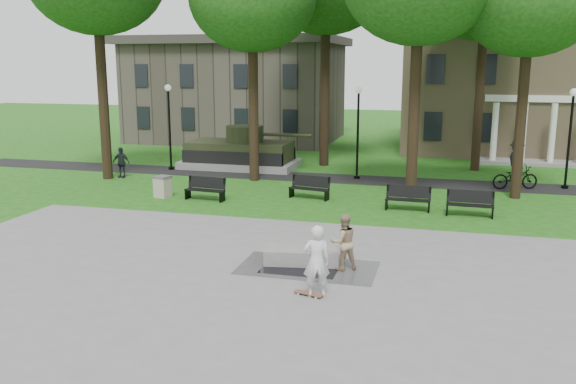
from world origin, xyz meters
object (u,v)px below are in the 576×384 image
trash_bin (163,186)px  friend_watching (343,242)px  park_bench_0 (205,188)px  concrete_block (302,255)px  skateboarder (316,261)px  cyclist (516,169)px

trash_bin → friend_watching: bearing=-38.8°
trash_bin → park_bench_0: bearing=-0.9°
concrete_block → friend_watching: 1.45m
skateboarder → cyclist: cyclist is taller
trash_bin → skateboarder: bearing=-47.1°
skateboarder → trash_bin: bearing=-66.4°
skateboarder → cyclist: bearing=-130.7°
park_bench_0 → trash_bin: park_bench_0 is taller
concrete_block → cyclist: cyclist is taller
concrete_block → cyclist: 15.09m
friend_watching → cyclist: size_ratio=0.71×
concrete_block → trash_bin: 10.99m
skateboarder → friend_watching: 2.26m
skateboarder → cyclist: size_ratio=0.80×
friend_watching → cyclist: 14.78m
concrete_block → park_bench_0: (-6.12, 7.30, 0.28)m
skateboarder → cyclist: 16.96m
park_bench_0 → concrete_block: bearing=-43.7°
friend_watching → skateboarder: bearing=52.0°
friend_watching → trash_bin: 12.17m
skateboarder → friend_watching: bearing=-117.1°
cyclist → skateboarder: bearing=139.7°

